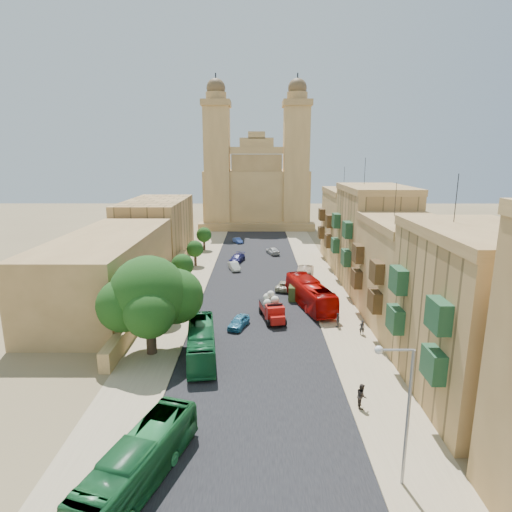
{
  "coord_description": "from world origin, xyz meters",
  "views": [
    {
      "loc": [
        0.18,
        -32.17,
        17.68
      ],
      "look_at": [
        0.0,
        26.0,
        4.0
      ],
      "focal_mm": 30.0,
      "sensor_mm": 36.0,
      "label": 1
    }
  ],
  "objects_px": {
    "street_tree_b": "(182,265)",
    "bus_red_east": "(310,294)",
    "street_tree_a": "(163,290)",
    "car_white_a": "(234,266)",
    "red_truck": "(272,308)",
    "bus_green_south": "(139,463)",
    "streetlamp": "(400,399)",
    "car_cream": "(285,285)",
    "street_tree_c": "(195,249)",
    "ficus_tree": "(150,297)",
    "pedestrian_b": "(362,396)",
    "bus_green_north": "(201,342)",
    "car_white_b": "(273,251)",
    "car_blue_a": "(239,322)",
    "bus_cream_east": "(304,281)",
    "car_blue_b": "(238,240)",
    "pedestrian_a": "(362,327)",
    "olive_pickup": "(297,290)",
    "street_tree_d": "(204,235)",
    "car_dkblue": "(237,258)",
    "pedestrian_c": "(338,320)",
    "church": "(257,188)"
  },
  "relations": [
    {
      "from": "bus_green_north",
      "to": "streetlamp",
      "type": "bearing_deg",
      "value": -58.02
    },
    {
      "from": "red_truck",
      "to": "bus_green_south",
      "type": "bearing_deg",
      "value": -108.4
    },
    {
      "from": "street_tree_a",
      "to": "street_tree_d",
      "type": "bearing_deg",
      "value": 90.0
    },
    {
      "from": "red_truck",
      "to": "car_blue_a",
      "type": "bearing_deg",
      "value": -148.34
    },
    {
      "from": "olive_pickup",
      "to": "bus_cream_east",
      "type": "bearing_deg",
      "value": 67.27
    },
    {
      "from": "bus_red_east",
      "to": "car_dkblue",
      "type": "bearing_deg",
      "value": -79.79
    },
    {
      "from": "car_white_b",
      "to": "pedestrian_b",
      "type": "bearing_deg",
      "value": 77.25
    },
    {
      "from": "red_truck",
      "to": "car_cream",
      "type": "relative_size",
      "value": 1.33
    },
    {
      "from": "streetlamp",
      "to": "pedestrian_c",
      "type": "distance_m",
      "value": 22.54
    },
    {
      "from": "car_white_b",
      "to": "pedestrian_a",
      "type": "relative_size",
      "value": 2.66
    },
    {
      "from": "street_tree_b",
      "to": "pedestrian_a",
      "type": "height_order",
      "value": "street_tree_b"
    },
    {
      "from": "bus_red_east",
      "to": "bus_cream_east",
      "type": "bearing_deg",
      "value": -103.66
    },
    {
      "from": "red_truck",
      "to": "pedestrian_b",
      "type": "xyz_separation_m",
      "value": [
        5.84,
        -16.89,
        -0.45
      ]
    },
    {
      "from": "ficus_tree",
      "to": "pedestrian_b",
      "type": "height_order",
      "value": "ficus_tree"
    },
    {
      "from": "bus_green_north",
      "to": "car_white_b",
      "type": "height_order",
      "value": "bus_green_north"
    },
    {
      "from": "streetlamp",
      "to": "car_cream",
      "type": "xyz_separation_m",
      "value": [
        -3.82,
        35.16,
        -4.62
      ]
    },
    {
      "from": "church",
      "to": "car_white_b",
      "type": "height_order",
      "value": "church"
    },
    {
      "from": "car_white_a",
      "to": "car_cream",
      "type": "bearing_deg",
      "value": -70.07
    },
    {
      "from": "street_tree_c",
      "to": "car_white_b",
      "type": "relative_size",
      "value": 1.07
    },
    {
      "from": "street_tree_b",
      "to": "olive_pickup",
      "type": "relative_size",
      "value": 1.02
    },
    {
      "from": "bus_red_east",
      "to": "car_white_a",
      "type": "distance_m",
      "value": 19.41
    },
    {
      "from": "ficus_tree",
      "to": "car_blue_a",
      "type": "relative_size",
      "value": 2.52
    },
    {
      "from": "car_blue_a",
      "to": "car_cream",
      "type": "bearing_deg",
      "value": 85.77
    },
    {
      "from": "bus_green_north",
      "to": "car_blue_a",
      "type": "bearing_deg",
      "value": 57.92
    },
    {
      "from": "street_tree_a",
      "to": "bus_red_east",
      "type": "bearing_deg",
      "value": 15.58
    },
    {
      "from": "car_white_a",
      "to": "bus_green_south",
      "type": "bearing_deg",
      "value": -109.87
    },
    {
      "from": "bus_green_south",
      "to": "car_blue_a",
      "type": "bearing_deg",
      "value": 96.27
    },
    {
      "from": "car_white_a",
      "to": "church",
      "type": "bearing_deg",
      "value": 69.26
    },
    {
      "from": "street_tree_a",
      "to": "car_white_a",
      "type": "bearing_deg",
      "value": 72.93
    },
    {
      "from": "red_truck",
      "to": "car_blue_b",
      "type": "relative_size",
      "value": 1.7
    },
    {
      "from": "ficus_tree",
      "to": "bus_cream_east",
      "type": "xyz_separation_m",
      "value": [
        15.92,
        18.9,
        -4.11
      ]
    },
    {
      "from": "street_tree_b",
      "to": "bus_red_east",
      "type": "xyz_separation_m",
      "value": [
        16.5,
        -7.4,
        -1.59
      ]
    },
    {
      "from": "red_truck",
      "to": "streetlamp",
      "type": "bearing_deg",
      "value": -76.36
    },
    {
      "from": "bus_red_east",
      "to": "street_tree_b",
      "type": "bearing_deg",
      "value": -37.81
    },
    {
      "from": "church",
      "to": "bus_red_east",
      "type": "bearing_deg",
      "value": -84.02
    },
    {
      "from": "street_tree_c",
      "to": "bus_green_south",
      "type": "distance_m",
      "value": 48.27
    },
    {
      "from": "car_white_a",
      "to": "pedestrian_a",
      "type": "bearing_deg",
      "value": -76.61
    },
    {
      "from": "bus_green_south",
      "to": "car_dkblue",
      "type": "xyz_separation_m",
      "value": [
        3.02,
        50.75,
        -0.71
      ]
    },
    {
      "from": "street_tree_a",
      "to": "street_tree_b",
      "type": "distance_m",
      "value": 12.01
    },
    {
      "from": "street_tree_b",
      "to": "street_tree_c",
      "type": "xyz_separation_m",
      "value": [
        -0.0,
        12.0,
        -0.35
      ]
    },
    {
      "from": "street_tree_b",
      "to": "car_blue_b",
      "type": "distance_m",
      "value": 31.57
    },
    {
      "from": "ficus_tree",
      "to": "bus_green_north",
      "type": "xyz_separation_m",
      "value": [
        4.57,
        -0.64,
        -4.02
      ]
    },
    {
      "from": "red_truck",
      "to": "car_dkblue",
      "type": "xyz_separation_m",
      "value": [
        -5.09,
        26.39,
        -0.69
      ]
    },
    {
      "from": "olive_pickup",
      "to": "bus_green_north",
      "type": "relative_size",
      "value": 0.47
    },
    {
      "from": "streetlamp",
      "to": "car_blue_b",
      "type": "bearing_deg",
      "value": 99.85
    },
    {
      "from": "ficus_tree",
      "to": "pedestrian_a",
      "type": "height_order",
      "value": "ficus_tree"
    },
    {
      "from": "car_dkblue",
      "to": "pedestrian_c",
      "type": "relative_size",
      "value": 2.89
    },
    {
      "from": "street_tree_d",
      "to": "car_blue_a",
      "type": "xyz_separation_m",
      "value": [
        8.22,
        -37.97,
        -2.34
      ]
    },
    {
      "from": "ficus_tree",
      "to": "pedestrian_b",
      "type": "relative_size",
      "value": 5.03
    },
    {
      "from": "street_tree_a",
      "to": "car_white_a",
      "type": "distance_m",
      "value": 22.39
    }
  ]
}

